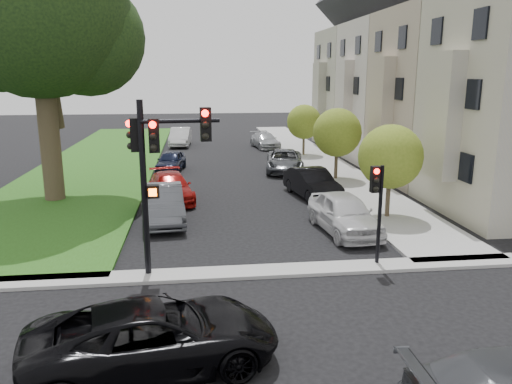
{
  "coord_description": "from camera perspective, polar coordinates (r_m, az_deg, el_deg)",
  "views": [
    {
      "loc": [
        -2.18,
        -12.99,
        6.3
      ],
      "look_at": [
        0.0,
        5.0,
        2.0
      ],
      "focal_mm": 35.0,
      "sensor_mm": 36.0,
      "label": 1
    }
  ],
  "objects": [
    {
      "name": "house_c",
      "position": [
        38.86,
        15.67,
        13.81
      ],
      "size": [
        7.7,
        7.55,
        15.97
      ],
      "color": "#AC9B92",
      "rests_on": "ground"
    },
    {
      "name": "car_parked_5",
      "position": [
        22.02,
        -10.59,
        -1.36
      ],
      "size": [
        2.14,
        4.98,
        1.59
      ],
      "primitive_type": "imported",
      "rotation": [
        0.0,
        0.0,
        0.1
      ],
      "color": "#3F4247",
      "rests_on": "ground"
    },
    {
      "name": "car_parked_7",
      "position": [
        33.63,
        -9.7,
        3.51
      ],
      "size": [
        2.15,
        4.1,
        1.33
      ],
      "primitive_type": "imported",
      "rotation": [
        0.0,
        0.0,
        -0.15
      ],
      "color": "black",
      "rests_on": "ground"
    },
    {
      "name": "sidewalk_right",
      "position": [
        38.56,
        6.59,
        3.95
      ],
      "size": [
        3.5,
        44.0,
        0.12
      ],
      "primitive_type": "cube",
      "color": "#A3A3A3",
      "rests_on": "ground"
    },
    {
      "name": "eucalyptus",
      "position": [
        26.81,
        -23.86,
        18.76
      ],
      "size": [
        9.64,
        8.75,
        13.66
      ],
      "color": "#4B3F2F",
      "rests_on": "ground"
    },
    {
      "name": "traffic_signal_main",
      "position": [
        15.47,
        -11.23,
        3.94
      ],
      "size": [
        2.72,
        0.71,
        5.57
      ],
      "color": "black",
      "rests_on": "ground"
    },
    {
      "name": "ground",
      "position": [
        14.6,
        2.42,
        -12.23
      ],
      "size": [
        140.0,
        140.0,
        0.0
      ],
      "primitive_type": "plane",
      "color": "black",
      "rests_on": "ground"
    },
    {
      "name": "grass_strip",
      "position": [
        38.13,
        -17.15,
        3.34
      ],
      "size": [
        8.0,
        44.0,
        0.12
      ],
      "primitive_type": "cube",
      "color": "#275315",
      "rests_on": "ground"
    },
    {
      "name": "house_d",
      "position": [
        45.89,
        12.03,
        13.86
      ],
      "size": [
        7.7,
        7.55,
        15.97
      ],
      "color": "gray",
      "rests_on": "ground"
    },
    {
      "name": "car_parked_0",
      "position": [
        20.52,
        10.05,
        -2.4
      ],
      "size": [
        2.33,
        4.88,
        1.61
      ],
      "primitive_type": "imported",
      "rotation": [
        0.0,
        0.0,
        0.09
      ],
      "color": "silver",
      "rests_on": "ground"
    },
    {
      "name": "car_parked_2",
      "position": [
        32.98,
        3.29,
        3.57
      ],
      "size": [
        3.15,
        5.42,
        1.42
      ],
      "primitive_type": "imported",
      "rotation": [
        0.0,
        0.0,
        -0.16
      ],
      "color": "#3F4247",
      "rests_on": "ground"
    },
    {
      "name": "small_tree_c",
      "position": [
        39.2,
        5.52,
        7.98
      ],
      "size": [
        2.68,
        2.68,
        4.01
      ],
      "color": "#4B3F2F",
      "rests_on": "ground"
    },
    {
      "name": "house_b",
      "position": [
        32.03,
        20.87,
        13.64
      ],
      "size": [
        7.7,
        7.55,
        15.97
      ],
      "color": "#AEA695",
      "rests_on": "ground"
    },
    {
      "name": "car_parked_9",
      "position": [
        45.45,
        -8.64,
        6.25
      ],
      "size": [
        1.99,
        4.96,
        1.6
      ],
      "primitive_type": "imported",
      "rotation": [
        0.0,
        0.0,
        -0.06
      ],
      "color": "silver",
      "rests_on": "ground"
    },
    {
      "name": "sidewalk_cross",
      "position": [
        16.39,
        1.28,
        -9.04
      ],
      "size": [
        60.0,
        1.0,
        0.12
      ],
      "primitive_type": "cube",
      "color": "#A3A3A3",
      "rests_on": "ground"
    },
    {
      "name": "car_cross_near",
      "position": [
        11.46,
        -11.58,
        -15.89
      ],
      "size": [
        5.85,
        3.57,
        1.51
      ],
      "primitive_type": "imported",
      "rotation": [
        0.0,
        0.0,
        1.78
      ],
      "color": "black",
      "rests_on": "ground"
    },
    {
      "name": "car_parked_6",
      "position": [
        25.68,
        -9.73,
        0.54
      ],
      "size": [
        2.78,
        5.04,
        1.38
      ],
      "primitive_type": "imported",
      "rotation": [
        0.0,
        0.0,
        0.19
      ],
      "color": "maroon",
      "rests_on": "ground"
    },
    {
      "name": "car_parked_4",
      "position": [
        43.64,
        1.04,
        5.92
      ],
      "size": [
        2.47,
        4.73,
        1.31
      ],
      "primitive_type": "imported",
      "rotation": [
        0.0,
        0.0,
        0.14
      ],
      "color": "#999BA0",
      "rests_on": "ground"
    },
    {
      "name": "car_parked_1",
      "position": [
        26.11,
        6.45,
        1.0
      ],
      "size": [
        2.4,
        4.79,
        1.51
      ],
      "primitive_type": "imported",
      "rotation": [
        0.0,
        0.0,
        0.18
      ],
      "color": "black",
      "rests_on": "ground"
    },
    {
      "name": "small_tree_a",
      "position": [
        22.47,
        15.12,
        3.91
      ],
      "size": [
        2.8,
        2.8,
        4.2
      ],
      "color": "#4B3F2F",
      "rests_on": "ground"
    },
    {
      "name": "traffic_signal_secondary",
      "position": [
        16.73,
        13.69,
        -0.54
      ],
      "size": [
        0.43,
        0.35,
        3.43
      ],
      "color": "black",
      "rests_on": "ground"
    },
    {
      "name": "small_tree_b",
      "position": [
        30.29,
        9.26,
        6.71
      ],
      "size": [
        2.9,
        2.9,
        4.35
      ],
      "color": "#4B3F2F",
      "rests_on": "ground"
    }
  ]
}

